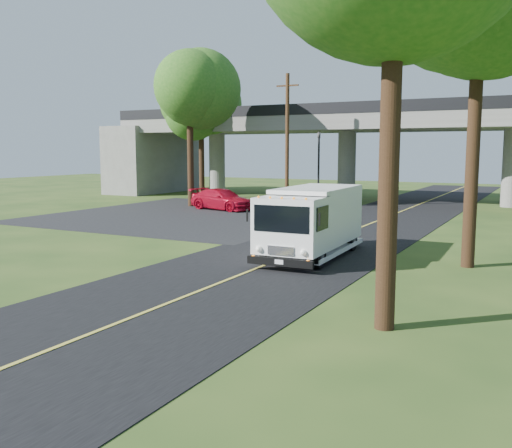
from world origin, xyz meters
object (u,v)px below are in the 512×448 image
Objects in this scene: tree_left_lot at (191,92)px; tree_left_far at (202,106)px; pedestrian at (277,209)px; utility_pole at (287,140)px; red_sedan at (222,199)px; step_van at (312,220)px; traffic_signal at (319,161)px.

tree_left_lot reaches higher than tree_left_far.
pedestrian is (9.90, -6.82, -6.98)m from tree_left_lot.
utility_pole is 7.43m from tree_left_lot.
red_sedan is 2.59× the size of pedestrian.
tree_left_lot is at bearing -161.03° from utility_pole.
red_sedan is (-11.66, 12.86, -0.71)m from step_van.
tree_left_lot reaches higher than step_van.
tree_left_far is at bearing 116.57° from tree_left_lot.
step_van is 3.38× the size of pedestrian.
traffic_signal is at bearing -31.50° from red_sedan.
step_van is at bearing -125.10° from red_sedan.
step_van is at bearing -69.08° from traffic_signal.
utility_pole reaches higher than pedestrian.
utility_pole is at bearing 18.97° from tree_left_lot.
utility_pole is 1.89× the size of red_sedan.
tree_left_far is at bearing -15.85° from pedestrian.
pedestrian is (-4.71, 6.86, -0.48)m from step_van.
utility_pole is at bearing -126.87° from traffic_signal.
red_sedan is at bearing -11.85° from pedestrian.
tree_left_lot is at bearing -63.43° from tree_left_far.
tree_left_far is at bearing 129.68° from step_van.
tree_left_lot is 21.04m from step_van.
tree_left_lot is at bearing 134.75° from step_van.
red_sedan is at bearing -134.20° from traffic_signal.
step_van is (8.32, -15.84, -3.19)m from utility_pole.
pedestrian reaches higher than red_sedan.
traffic_signal is 10.01m from tree_left_lot.
pedestrian is (12.90, -12.82, -6.53)m from tree_left_far.
red_sedan is at bearing -138.29° from utility_pole.
traffic_signal is at bearing -50.18° from pedestrian.
pedestrian is at bearing -118.12° from red_sedan.
utility_pole is 10.35m from pedestrian.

